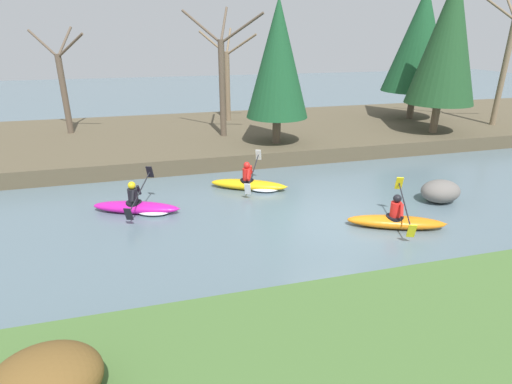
% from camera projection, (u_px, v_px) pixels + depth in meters
% --- Properties ---
extents(ground_plane, '(90.00, 90.00, 0.00)m').
position_uv_depth(ground_plane, '(337.00, 223.00, 11.60)').
color(ground_plane, slate).
extents(riverbank_far, '(44.00, 9.79, 0.63)m').
position_uv_depth(riverbank_far, '(251.00, 133.00, 20.72)').
color(riverbank_far, brown).
rests_on(riverbank_far, ground).
extents(conifer_tree_far_left, '(2.64, 2.64, 5.92)m').
position_uv_depth(conifer_tree_far_left, '(278.00, 59.00, 16.41)').
color(conifer_tree_far_left, brown).
rests_on(conifer_tree_far_left, riverbank_far).
extents(conifer_tree_left, '(3.12, 3.12, 7.17)m').
position_uv_depth(conifer_tree_left, '(448.00, 39.00, 18.03)').
color(conifer_tree_left, brown).
rests_on(conifer_tree_left, riverbank_far).
extents(conifer_tree_mid_left, '(3.54, 3.54, 6.89)m').
position_uv_depth(conifer_tree_mid_left, '(420.00, 40.00, 21.29)').
color(conifer_tree_mid_left, brown).
rests_on(conifer_tree_mid_left, riverbank_far).
extents(bare_tree_upstream, '(2.71, 2.68, 4.84)m').
position_uv_depth(bare_tree_upstream, '(63.00, 85.00, 18.66)').
color(bare_tree_upstream, brown).
rests_on(bare_tree_upstream, riverbank_far).
extents(bare_tree_mid_upstream, '(3.15, 3.11, 5.67)m').
position_uv_depth(bare_tree_mid_upstream, '(222.00, 77.00, 18.01)').
color(bare_tree_mid_upstream, brown).
rests_on(bare_tree_mid_upstream, riverbank_far).
extents(bare_tree_mid_downstream, '(2.69, 2.66, 4.81)m').
position_uv_depth(bare_tree_mid_downstream, '(227.00, 78.00, 21.56)').
color(bare_tree_mid_downstream, '#7A664C').
rests_on(bare_tree_mid_downstream, riverbank_far).
extents(bare_tree_downstream, '(3.85, 3.81, 7.02)m').
position_uv_depth(bare_tree_downstream, '(506.00, 59.00, 20.10)').
color(bare_tree_downstream, '#7A664C').
rests_on(bare_tree_downstream, riverbank_far).
extents(shrub_clump_nearest, '(1.33, 1.11, 0.72)m').
position_uv_depth(shrub_clump_nearest, '(46.00, 380.00, 4.79)').
color(shrub_clump_nearest, brown).
rests_on(shrub_clump_nearest, riverbank_near).
extents(kayaker_lead, '(2.73, 1.99, 1.20)m').
position_uv_depth(kayaker_lead, '(397.00, 220.00, 11.25)').
color(kayaker_lead, orange).
rests_on(kayaker_lead, ground).
extents(kayaker_middle, '(2.69, 1.94, 1.20)m').
position_uv_depth(kayaker_middle, '(252.00, 184.00, 14.04)').
color(kayaker_middle, yellow).
rests_on(kayaker_middle, ground).
extents(kayaker_trailing, '(2.74, 2.00, 1.20)m').
position_uv_depth(kayaker_trailing, '(140.00, 207.00, 12.21)').
color(kayaker_trailing, '#C61999').
rests_on(kayaker_trailing, ground).
extents(boulder_midstream, '(1.29, 1.01, 0.73)m').
position_uv_depth(boulder_midstream, '(440.00, 191.00, 12.95)').
color(boulder_midstream, slate).
rests_on(boulder_midstream, ground).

